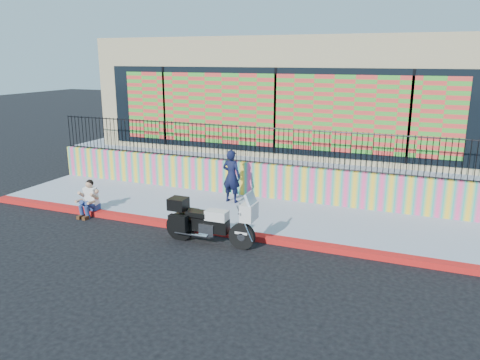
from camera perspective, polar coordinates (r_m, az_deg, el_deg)
The scene contains 10 objects.
ground at distance 12.50m, azimuth -1.88°, elevation -6.71°, with size 90.00×90.00×0.00m, color black.
red_curb at distance 12.47m, azimuth -1.89°, elevation -6.39°, with size 16.00×0.30×0.15m, color red.
sidewalk at distance 13.90m, azimuth 0.90°, elevation -4.12°, with size 16.00×3.00×0.15m, color #8C94A8.
mural_wall at distance 15.16m, azimuth 3.12°, elevation -0.06°, with size 16.00×0.20×1.10m, color #FF4386.
metal_fence at distance 14.90m, azimuth 3.18°, elevation 4.22°, with size 15.80×0.04×1.20m, color black, non-canonical shape.
elevated_platform at distance 19.94m, azimuth 7.96°, elevation 3.21°, with size 16.00×10.00×1.25m, color #8C94A8.
storefront_building at distance 19.38m, azimuth 8.07°, elevation 10.71°, with size 14.00×8.06×4.00m.
police_motorcycle at distance 11.75m, azimuth -3.83°, elevation -4.94°, with size 2.37×0.78×1.47m.
police_officer at distance 14.55m, azimuth -1.05°, elevation 0.48°, with size 0.61×0.40×1.67m, color black.
seated_man at distance 14.48m, azimuth -18.03°, elevation -2.53°, with size 0.54×0.71×1.06m.
Camera 1 is at (4.78, -10.60, 4.57)m, focal length 35.00 mm.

